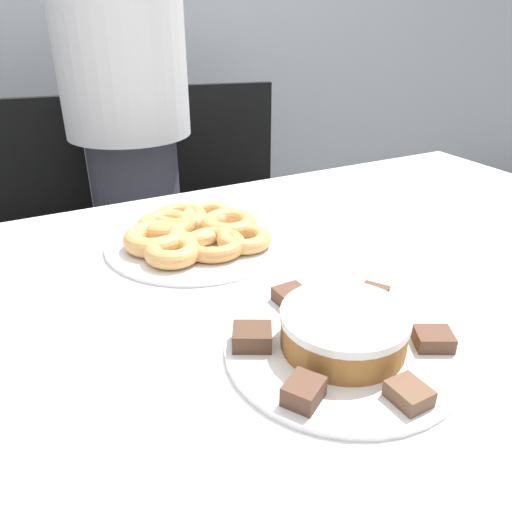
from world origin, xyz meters
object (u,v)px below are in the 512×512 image
at_px(person_standing, 128,119).
at_px(plate_cake, 342,348).
at_px(frosted_cake, 344,329).
at_px(office_chair_left, 36,253).
at_px(plate_donuts, 197,240).
at_px(office_chair_right, 230,216).

distance_m(person_standing, plate_cake, 1.14).
distance_m(person_standing, frosted_cake, 1.13).
bearing_deg(office_chair_left, plate_cake, -64.19).
bearing_deg(plate_donuts, person_standing, 85.76).
relative_size(office_chair_right, frosted_cake, 5.09).
xyz_separation_m(office_chair_left, office_chair_right, (0.71, -0.00, 0.00)).
height_order(person_standing, plate_cake, person_standing).
xyz_separation_m(person_standing, plate_donuts, (-0.05, -0.70, -0.12)).
bearing_deg(plate_cake, office_chair_right, 72.86).
bearing_deg(frosted_cake, person_standing, 89.89).
xyz_separation_m(office_chair_left, plate_cake, (0.34, -1.19, 0.30)).
bearing_deg(plate_donuts, office_chair_left, 110.85).
distance_m(office_chair_left, frosted_cake, 1.28).
relative_size(office_chair_right, plate_cake, 2.72).
bearing_deg(plate_donuts, office_chair_right, 61.22).
distance_m(person_standing, plate_donuts, 0.71).
relative_size(office_chair_left, office_chair_right, 1.00).
xyz_separation_m(office_chair_right, plate_cake, (-0.37, -1.19, 0.30)).
xyz_separation_m(office_chair_right, frosted_cake, (-0.37, -1.19, 0.33)).
xyz_separation_m(person_standing, office_chair_right, (0.37, 0.06, -0.41)).
bearing_deg(office_chair_left, frosted_cake, -64.19).
bearing_deg(person_standing, plate_cake, -90.11).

